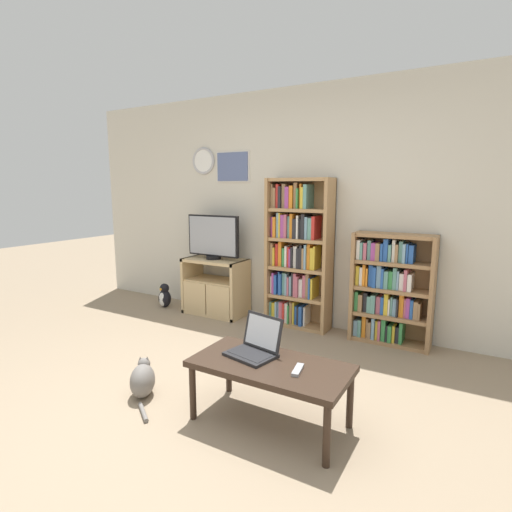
% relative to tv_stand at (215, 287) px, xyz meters
% --- Properties ---
extents(ground_plane, '(18.00, 18.00, 0.00)m').
position_rel_tv_stand_xyz_m(ground_plane, '(1.17, -2.03, -0.34)').
color(ground_plane, gray).
extents(wall_back, '(6.39, 0.09, 2.60)m').
position_rel_tv_stand_xyz_m(wall_back, '(1.16, 0.28, 0.97)').
color(wall_back, beige).
rests_on(wall_back, ground_plane).
extents(tv_stand, '(0.76, 0.42, 0.68)m').
position_rel_tv_stand_xyz_m(tv_stand, '(0.00, 0.00, 0.00)').
color(tv_stand, tan).
rests_on(tv_stand, ground_plane).
extents(television, '(0.70, 0.18, 0.53)m').
position_rel_tv_stand_xyz_m(television, '(-0.01, -0.00, 0.61)').
color(television, black).
rests_on(television, tv_stand).
extents(bookshelf_tall, '(0.71, 0.27, 1.63)m').
position_rel_tv_stand_xyz_m(bookshelf_tall, '(1.03, 0.11, 0.47)').
color(bookshelf_tall, tan).
rests_on(bookshelf_tall, ground_plane).
extents(bookshelf_short, '(0.77, 0.27, 1.10)m').
position_rel_tv_stand_xyz_m(bookshelf_short, '(2.02, 0.11, 0.20)').
color(bookshelf_short, '#9E754C').
rests_on(bookshelf_short, ground_plane).
extents(coffee_table, '(1.02, 0.51, 0.42)m').
position_rel_tv_stand_xyz_m(coffee_table, '(1.67, -1.71, 0.03)').
color(coffee_table, '#332319').
rests_on(coffee_table, ground_plane).
extents(laptop, '(0.36, 0.34, 0.25)m').
position_rel_tv_stand_xyz_m(laptop, '(1.52, -1.63, 0.14)').
color(laptop, '#232326').
rests_on(laptop, coffee_table).
extents(remote_near_laptop, '(0.07, 0.17, 0.02)m').
position_rel_tv_stand_xyz_m(remote_near_laptop, '(1.87, -1.73, 0.09)').
color(remote_near_laptop, '#99999E').
rests_on(remote_near_laptop, coffee_table).
extents(cat, '(0.44, 0.42, 0.28)m').
position_rel_tv_stand_xyz_m(cat, '(0.69, -1.87, -0.22)').
color(cat, slate).
rests_on(cat, ground_plane).
extents(penguin_figurine, '(0.17, 0.15, 0.31)m').
position_rel_tv_stand_xyz_m(penguin_figurine, '(-0.72, -0.11, -0.20)').
color(penguin_figurine, black).
rests_on(penguin_figurine, ground_plane).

